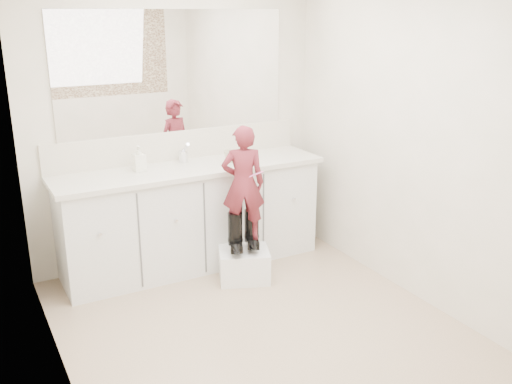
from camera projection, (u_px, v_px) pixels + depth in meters
floor at (261, 329)px, 4.00m from camera, size 3.00×3.00×0.00m
wall_back at (176, 124)px, 4.89m from camera, size 2.60×0.00×2.60m
wall_front at (436, 245)px, 2.38m from camera, size 2.60×0.00×2.60m
wall_left at (49, 194)px, 3.04m from camera, size 0.00×3.00×3.00m
wall_right at (414, 142)px, 4.23m from camera, size 0.00×3.00×3.00m
vanity_cabinet at (192, 218)px, 4.89m from camera, size 2.20×0.55×0.85m
countertop at (191, 169)px, 4.75m from camera, size 2.28×0.58×0.04m
backsplash at (178, 145)px, 4.93m from camera, size 2.28×0.03×0.25m
mirror at (175, 72)px, 4.74m from camera, size 2.00×0.02×1.00m
dot_panel at (445, 139)px, 2.25m from camera, size 2.00×0.01×1.20m
faucet at (183, 156)px, 4.86m from camera, size 0.08×0.08×0.10m
cup at (230, 156)px, 4.86m from camera, size 0.15×0.15×0.10m
soap_bottle at (139, 158)px, 4.58m from camera, size 0.10×0.10×0.21m
step_stool at (244, 265)px, 4.70m from camera, size 0.50×0.46×0.26m
boot_left at (235, 233)px, 4.58m from camera, size 0.20×0.25×0.34m
boot_right at (252, 229)px, 4.65m from camera, size 0.20×0.25×0.34m
toddler at (243, 184)px, 4.49m from camera, size 0.40×0.33×0.94m
toothbrush at (255, 175)px, 4.44m from camera, size 0.13×0.06×0.06m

